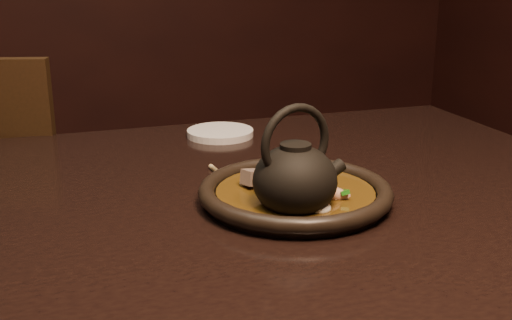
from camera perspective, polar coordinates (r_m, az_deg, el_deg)
name	(u,v)px	position (r m, az deg, el deg)	size (l,w,h in m)	color
table	(92,272)	(0.89, -14.41, -9.61)	(1.60, 0.90, 0.75)	black
plate	(295,193)	(0.88, 3.50, -2.97)	(0.27, 0.27, 0.03)	black
stirfry	(297,190)	(0.88, 3.65, -2.70)	(0.14, 0.17, 0.05)	#3C270A
saucer_right	(220,133)	(1.22, -3.20, 2.43)	(0.13, 0.13, 0.01)	silver
chopsticks	(242,192)	(0.91, -1.29, -2.89)	(0.03, 0.26, 0.01)	tan
teapot	(295,177)	(0.82, 3.53, -1.48)	(0.13, 0.11, 0.15)	black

